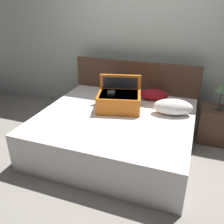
{
  "coord_description": "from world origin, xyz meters",
  "views": [
    {
      "loc": [
        0.91,
        -2.22,
        1.84
      ],
      "look_at": [
        0.0,
        0.27,
        0.58
      ],
      "focal_mm": 38.78,
      "sensor_mm": 36.0,
      "label": 1
    }
  ],
  "objects_px": {
    "bed": "(115,131)",
    "pillow_center_head": "(173,107)",
    "nightstand": "(215,125)",
    "duffel_bag": "(115,88)",
    "table_lamp": "(223,88)",
    "pillow_near_headboard": "(154,94)",
    "hard_case_large": "(119,100)"
  },
  "relations": [
    {
      "from": "bed",
      "to": "pillow_center_head",
      "type": "distance_m",
      "value": 0.8
    },
    {
      "from": "hard_case_large",
      "to": "pillow_near_headboard",
      "type": "bearing_deg",
      "value": 39.15
    },
    {
      "from": "hard_case_large",
      "to": "pillow_near_headboard",
      "type": "xyz_separation_m",
      "value": [
        0.37,
        0.5,
        -0.06
      ]
    },
    {
      "from": "duffel_bag",
      "to": "pillow_near_headboard",
      "type": "bearing_deg",
      "value": 4.28
    },
    {
      "from": "pillow_near_headboard",
      "to": "bed",
      "type": "bearing_deg",
      "value": -117.49
    },
    {
      "from": "hard_case_large",
      "to": "nightstand",
      "type": "distance_m",
      "value": 1.39
    },
    {
      "from": "hard_case_large",
      "to": "table_lamp",
      "type": "relative_size",
      "value": 1.75
    },
    {
      "from": "bed",
      "to": "nightstand",
      "type": "distance_m",
      "value": 1.4
    },
    {
      "from": "nightstand",
      "to": "table_lamp",
      "type": "relative_size",
      "value": 1.3
    },
    {
      "from": "duffel_bag",
      "to": "pillow_near_headboard",
      "type": "distance_m",
      "value": 0.58
    },
    {
      "from": "table_lamp",
      "to": "nightstand",
      "type": "bearing_deg",
      "value": 0.0
    },
    {
      "from": "duffel_bag",
      "to": "table_lamp",
      "type": "xyz_separation_m",
      "value": [
        1.47,
        0.0,
        0.17
      ]
    },
    {
      "from": "hard_case_large",
      "to": "pillow_near_headboard",
      "type": "distance_m",
      "value": 0.62
    },
    {
      "from": "nightstand",
      "to": "table_lamp",
      "type": "bearing_deg",
      "value": 180.0
    },
    {
      "from": "nightstand",
      "to": "table_lamp",
      "type": "xyz_separation_m",
      "value": [
        -0.0,
        0.0,
        0.54
      ]
    },
    {
      "from": "bed",
      "to": "pillow_center_head",
      "type": "bearing_deg",
      "value": 21.46
    },
    {
      "from": "bed",
      "to": "table_lamp",
      "type": "height_order",
      "value": "table_lamp"
    },
    {
      "from": "duffel_bag",
      "to": "nightstand",
      "type": "relative_size",
      "value": 0.99
    },
    {
      "from": "bed",
      "to": "nightstand",
      "type": "relative_size",
      "value": 3.97
    },
    {
      "from": "pillow_near_headboard",
      "to": "nightstand",
      "type": "bearing_deg",
      "value": -2.62
    },
    {
      "from": "duffel_bag",
      "to": "table_lamp",
      "type": "bearing_deg",
      "value": 0.11
    },
    {
      "from": "pillow_center_head",
      "to": "table_lamp",
      "type": "bearing_deg",
      "value": 33.64
    },
    {
      "from": "bed",
      "to": "pillow_near_headboard",
      "type": "distance_m",
      "value": 0.83
    },
    {
      "from": "bed",
      "to": "nightstand",
      "type": "bearing_deg",
      "value": 27.35
    },
    {
      "from": "bed",
      "to": "nightstand",
      "type": "height_order",
      "value": "nightstand"
    },
    {
      "from": "duffel_bag",
      "to": "pillow_near_headboard",
      "type": "height_order",
      "value": "duffel_bag"
    },
    {
      "from": "nightstand",
      "to": "duffel_bag",
      "type": "bearing_deg",
      "value": -179.89
    },
    {
      "from": "pillow_near_headboard",
      "to": "table_lamp",
      "type": "bearing_deg",
      "value": -2.62
    },
    {
      "from": "hard_case_large",
      "to": "duffel_bag",
      "type": "distance_m",
      "value": 0.5
    },
    {
      "from": "duffel_bag",
      "to": "nightstand",
      "type": "bearing_deg",
      "value": 0.11
    },
    {
      "from": "bed",
      "to": "hard_case_large",
      "type": "height_order",
      "value": "hard_case_large"
    },
    {
      "from": "table_lamp",
      "to": "duffel_bag",
      "type": "bearing_deg",
      "value": -179.89
    }
  ]
}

